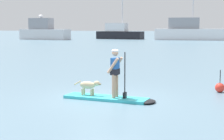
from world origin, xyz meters
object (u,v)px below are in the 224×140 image
object	(u,v)px
person_paddler	(116,70)
moored_boat_port	(188,32)
dog	(89,85)
moored_boat_starboard	(119,33)
marker_buoy	(220,88)
moored_boat_far_starboard	(44,31)
paddleboard	(112,99)

from	to	relation	value
person_paddler	moored_boat_port	size ratio (longest dim) A/B	0.13
dog	moored_boat_starboard	bearing A→B (deg)	99.64
dog	marker_buoy	distance (m)	5.03
person_paddler	dog	world-z (taller)	person_paddler
moored_boat_port	moored_boat_far_starboard	bearing A→B (deg)	-172.36
dog	moored_boat_far_starboard	xyz separation A→B (m)	(-23.76, 53.74, 1.11)
person_paddler	marker_buoy	bearing A→B (deg)	32.33
person_paddler	moored_boat_far_starboard	distance (m)	59.33
moored_boat_far_starboard	marker_buoy	bearing A→B (deg)	-61.26
person_paddler	moored_boat_far_starboard	bearing A→B (deg)	114.65
paddleboard	moored_boat_far_starboard	xyz separation A→B (m)	(-24.62, 53.90, 1.51)
paddleboard	moored_boat_starboard	distance (m)	61.18
person_paddler	marker_buoy	distance (m)	4.33
person_paddler	moored_boat_far_starboard	size ratio (longest dim) A/B	0.16
dog	person_paddler	bearing A→B (deg)	-10.78
person_paddler	dog	bearing A→B (deg)	169.22
person_paddler	moored_boat_port	distance (m)	57.62
paddleboard	moored_boat_far_starboard	size ratio (longest dim) A/B	0.32
moored_boat_starboard	moored_boat_port	distance (m)	13.85
dog	moored_boat_far_starboard	world-z (taller)	moored_boat_far_starboard
moored_boat_far_starboard	moored_boat_starboard	xyz separation A→B (m)	(13.57, 6.26, -0.34)
dog	moored_boat_starboard	world-z (taller)	moored_boat_starboard
person_paddler	moored_boat_port	world-z (taller)	moored_boat_port
paddleboard	marker_buoy	xyz separation A→B (m)	(3.71, 2.25, 0.13)
paddleboard	moored_boat_far_starboard	distance (m)	59.28
moored_boat_starboard	moored_boat_port	size ratio (longest dim) A/B	0.78
moored_boat_far_starboard	paddleboard	bearing A→B (deg)	-65.45
moored_boat_port	moored_boat_starboard	bearing A→B (deg)	169.10
paddleboard	moored_boat_starboard	size ratio (longest dim) A/B	0.33
moored_boat_port	marker_buoy	bearing A→B (deg)	-88.80
dog	moored_boat_port	world-z (taller)	moored_boat_port
dog	paddleboard	bearing A→B (deg)	-10.78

